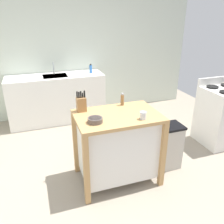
% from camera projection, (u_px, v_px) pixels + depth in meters
% --- Properties ---
extents(ground_plane, '(6.33, 6.33, 0.00)m').
position_uv_depth(ground_plane, '(101.00, 180.00, 3.01)').
color(ground_plane, gray).
rests_on(ground_plane, ground).
extents(wall_back, '(5.33, 0.10, 2.60)m').
position_uv_depth(wall_back, '(65.00, 51.00, 4.59)').
color(wall_back, silver).
rests_on(wall_back, ground).
extents(kitchen_island, '(0.99, 0.67, 0.90)m').
position_uv_depth(kitchen_island, '(117.00, 144.00, 2.87)').
color(kitchen_island, tan).
rests_on(kitchen_island, ground).
extents(knife_block, '(0.11, 0.09, 0.25)m').
position_uv_depth(knife_block, '(81.00, 104.00, 2.78)').
color(knife_block, '#9E7042').
rests_on(knife_block, kitchen_island).
extents(bowl_stoneware_deep, '(0.16, 0.16, 0.05)m').
position_uv_depth(bowl_stoneware_deep, '(95.00, 120.00, 2.51)').
color(bowl_stoneware_deep, '#564C47').
rests_on(bowl_stoneware_deep, kitchen_island).
extents(drinking_cup, '(0.07, 0.07, 0.09)m').
position_uv_depth(drinking_cup, '(143.00, 115.00, 2.58)').
color(drinking_cup, silver).
rests_on(drinking_cup, kitchen_island).
extents(pepper_grinder, '(0.04, 0.04, 0.16)m').
position_uv_depth(pepper_grinder, '(122.00, 99.00, 2.97)').
color(pepper_grinder, olive).
rests_on(pepper_grinder, kitchen_island).
extents(trash_bin, '(0.36, 0.28, 0.63)m').
position_uv_depth(trash_bin, '(167.00, 146.00, 3.18)').
color(trash_bin, '#B7B2A8').
rests_on(trash_bin, ground).
extents(sink_counter, '(1.79, 0.60, 0.91)m').
position_uv_depth(sink_counter, '(57.00, 98.00, 4.53)').
color(sink_counter, white).
rests_on(sink_counter, ground).
extents(sink_faucet, '(0.02, 0.02, 0.22)m').
position_uv_depth(sink_faucet, '(54.00, 68.00, 4.43)').
color(sink_faucet, '#B7BCC1').
rests_on(sink_faucet, sink_counter).
extents(bottle_hand_soap, '(0.05, 0.05, 0.18)m').
position_uv_depth(bottle_hand_soap, '(91.00, 69.00, 4.50)').
color(bottle_hand_soap, blue).
rests_on(bottle_hand_soap, sink_counter).
extents(stove, '(0.60, 0.60, 1.03)m').
position_uv_depth(stove, '(221.00, 116.00, 3.75)').
color(stove, white).
rests_on(stove, ground).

